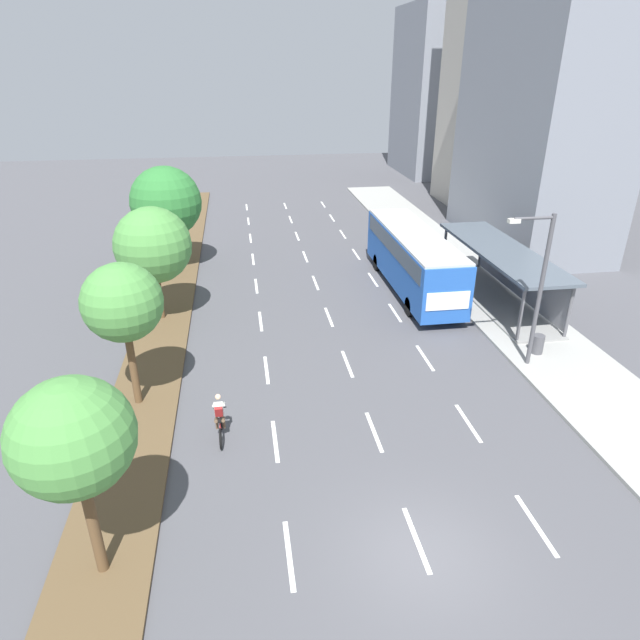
# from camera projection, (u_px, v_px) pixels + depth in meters

# --- Properties ---
(ground_plane) EXTENTS (140.00, 140.00, 0.00)m
(ground_plane) POSITION_uv_depth(u_px,v_px,m) (423.00, 555.00, 14.48)
(ground_plane) COLOR #4C4C51
(median_strip) EXTENTS (2.60, 52.00, 0.12)m
(median_strip) POSITION_uv_depth(u_px,v_px,m) (172.00, 290.00, 31.24)
(median_strip) COLOR brown
(median_strip) RESTS_ON ground
(sidewalk_right) EXTENTS (4.50, 52.00, 0.15)m
(sidewalk_right) POSITION_uv_depth(u_px,v_px,m) (465.00, 274.00, 33.60)
(sidewalk_right) COLOR #9E9E99
(sidewalk_right) RESTS_ON ground
(lane_divider_left) EXTENTS (0.14, 46.29, 0.01)m
(lane_divider_left) POSITION_uv_depth(u_px,v_px,m) (258.00, 302.00, 29.80)
(lane_divider_left) COLOR white
(lane_divider_left) RESTS_ON ground
(lane_divider_center) EXTENTS (0.14, 46.29, 0.01)m
(lane_divider_center) POSITION_uv_depth(u_px,v_px,m) (322.00, 299.00, 30.27)
(lane_divider_center) COLOR white
(lane_divider_center) RESTS_ON ground
(lane_divider_right) EXTENTS (0.14, 46.29, 0.01)m
(lane_divider_right) POSITION_uv_depth(u_px,v_px,m) (383.00, 295.00, 30.74)
(lane_divider_right) COLOR white
(lane_divider_right) RESTS_ON ground
(bus_shelter) EXTENTS (2.90, 10.68, 2.86)m
(bus_shelter) POSITION_uv_depth(u_px,v_px,m) (504.00, 269.00, 29.11)
(bus_shelter) COLOR gray
(bus_shelter) RESTS_ON sidewalk_right
(bus) EXTENTS (2.54, 11.29, 3.37)m
(bus) POSITION_uv_depth(u_px,v_px,m) (413.00, 255.00, 30.63)
(bus) COLOR #2356B2
(bus) RESTS_ON ground
(cyclist) EXTENTS (0.46, 1.82, 1.71)m
(cyclist) POSITION_uv_depth(u_px,v_px,m) (220.00, 419.00, 18.70)
(cyclist) COLOR black
(cyclist) RESTS_ON ground
(median_tree_nearest) EXTENTS (2.82, 2.82, 5.52)m
(median_tree_nearest) POSITION_uv_depth(u_px,v_px,m) (73.00, 438.00, 12.24)
(median_tree_nearest) COLOR brown
(median_tree_nearest) RESTS_ON median_strip
(median_tree_second) EXTENTS (2.83, 2.83, 5.53)m
(median_tree_second) POSITION_uv_depth(u_px,v_px,m) (122.00, 303.00, 19.12)
(median_tree_second) COLOR brown
(median_tree_second) RESTS_ON median_strip
(median_tree_third) EXTENTS (3.68, 3.68, 5.63)m
(median_tree_third) POSITION_uv_depth(u_px,v_px,m) (153.00, 245.00, 26.18)
(median_tree_third) COLOR brown
(median_tree_third) RESTS_ON median_strip
(median_tree_fourth) EXTENTS (4.25, 4.25, 6.23)m
(median_tree_fourth) POSITION_uv_depth(u_px,v_px,m) (166.00, 202.00, 32.94)
(median_tree_fourth) COLOR brown
(median_tree_fourth) RESTS_ON median_strip
(streetlight) EXTENTS (1.91, 0.24, 6.50)m
(streetlight) POSITION_uv_depth(u_px,v_px,m) (538.00, 282.00, 21.87)
(streetlight) COLOR #4C4C51
(streetlight) RESTS_ON sidewalk_right
(trash_bin) EXTENTS (0.52, 0.52, 0.85)m
(trash_bin) POSITION_uv_depth(u_px,v_px,m) (538.00, 344.00, 24.14)
(trash_bin) COLOR #4C4C51
(trash_bin) RESTS_ON sidewalk_right
(building_near_right) EXTENTS (6.33, 13.50, 16.24)m
(building_near_right) POSITION_uv_depth(u_px,v_px,m) (540.00, 124.00, 36.40)
(building_near_right) COLOR gray
(building_near_right) RESTS_ON ground
(building_mid_right) EXTENTS (6.14, 10.09, 22.25)m
(building_mid_right) POSITION_uv_depth(u_px,v_px,m) (497.00, 72.00, 45.37)
(building_mid_right) COLOR #A39E93
(building_mid_right) RESTS_ON ground
(building_far_right) EXTENTS (6.95, 11.64, 17.62)m
(building_far_right) POSITION_uv_depth(u_px,v_px,m) (435.00, 92.00, 61.61)
(building_far_right) COLOR gray
(building_far_right) RESTS_ON ground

